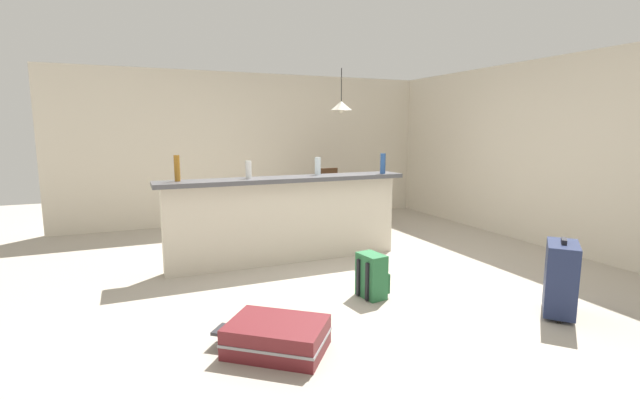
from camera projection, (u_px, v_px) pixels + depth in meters
name	position (u px, v px, depth m)	size (l,w,h in m)	color
ground_plane	(333.00, 269.00, 5.18)	(13.00, 13.00, 0.05)	#ADA393
wall_back	(259.00, 148.00, 7.75)	(6.60, 0.10, 2.50)	beige
wall_right	(518.00, 152.00, 6.44)	(0.10, 6.00, 2.50)	beige
partition_half_wall	(286.00, 222.00, 5.33)	(2.80, 0.20, 0.97)	beige
bar_countertop	(286.00, 179.00, 5.25)	(2.96, 0.40, 0.05)	#4C4C51
bottle_amber	(177.00, 168.00, 4.80)	(0.06, 0.06, 0.28)	#9E661E
bottle_white	(249.00, 170.00, 5.08)	(0.07, 0.07, 0.20)	silver
bottle_clear	(318.00, 166.00, 5.50)	(0.07, 0.07, 0.21)	silver
bottle_blue	(383.00, 164.00, 5.64)	(0.07, 0.07, 0.25)	#284C89
dining_table	(339.00, 189.00, 7.07)	(1.10, 0.80, 0.74)	#332319
dining_chair_near_partition	(350.00, 202.00, 6.62)	(0.46, 0.46, 0.93)	#4C331E
dining_chair_far_side	(324.00, 192.00, 7.63)	(0.41, 0.41, 0.93)	#4C331E
pendant_lamp	(341.00, 106.00, 6.98)	(0.34, 0.34, 0.68)	black
suitcase_flat_maroon	(277.00, 337.00, 3.21)	(0.86, 0.82, 0.22)	maroon
suitcase_upright_navy	(561.00, 278.00, 3.81)	(0.49, 0.47, 0.67)	#1E284C
backpack_green	(372.00, 276.00, 4.24)	(0.28, 0.30, 0.42)	#286B3D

